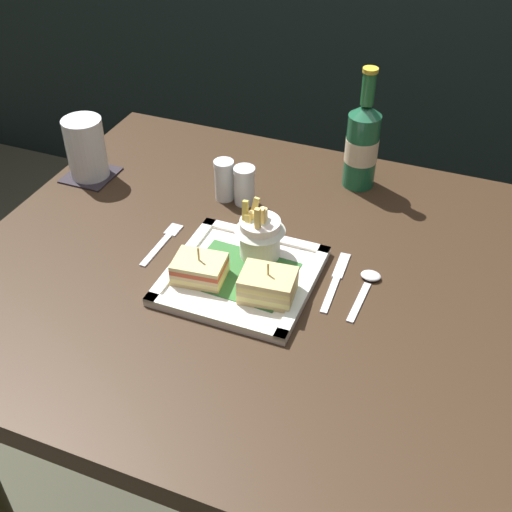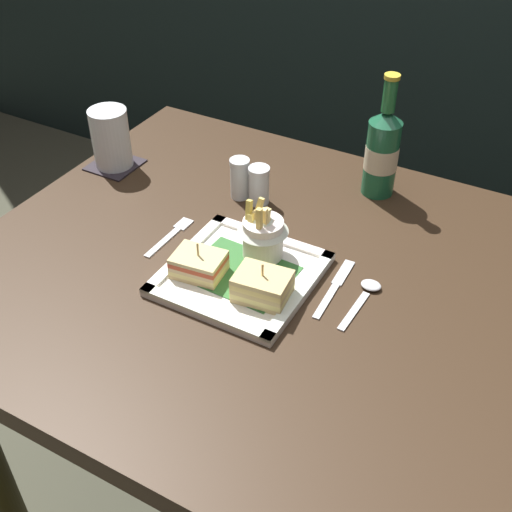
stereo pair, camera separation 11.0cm
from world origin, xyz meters
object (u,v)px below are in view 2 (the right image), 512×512
Objects in this scene: spoon at (366,292)px; pepper_shaker at (259,187)px; sandwich_half_left at (199,264)px; salt_shaker at (240,181)px; sandwich_half_right at (262,286)px; square_plate at (241,275)px; knife at (335,286)px; beer_bottle at (382,151)px; water_glass at (111,142)px; fork at (172,235)px; dining_table at (270,321)px; fries_cup at (263,232)px.

spoon is 0.33m from pepper_shaker.
sandwich_half_left is 1.08× the size of salt_shaker.
sandwich_half_right is 1.12× the size of salt_shaker.
square_plate is 1.51× the size of knife.
beer_bottle reaches higher than water_glass.
dining_table is at bearing -0.23° from fork.
sandwich_half_right reaches higher than sandwich_half_left.
water_glass is at bearing 168.61° from spoon.
sandwich_half_right is 0.41m from beer_bottle.
water_glass is 0.30m from salt_shaker.
square_plate is 0.47m from water_glass.
sandwich_half_left is 0.12m from sandwich_half_right.
beer_bottle is at bearing 77.81° from dining_table.
square_plate is 2.90× the size of salt_shaker.
sandwich_half_left is 0.97× the size of sandwich_half_right.
beer_bottle reaches higher than dining_table.
knife is (0.33, 0.02, 0.00)m from fork.
square_plate is at bearing -162.61° from spoon.
dining_table is 0.20m from sandwich_half_left.
dining_table is 0.19m from fries_cup.
fork is at bearing -130.70° from beer_bottle.
water_glass is (-0.43, 0.19, 0.05)m from square_plate.
beer_bottle is at bearing 98.06° from knife.
square_plate is 1.93× the size of water_glass.
dining_table is 0.17m from sandwich_half_right.
sandwich_half_right is 0.25m from fork.
water_glass is at bearing 162.06° from dining_table.
sandwich_half_right reaches higher than knife.
sandwich_half_right is 0.71× the size of fork.
dining_table is 4.35× the size of square_plate.
knife is at bearing -1.47° from fries_cup.
fork is 1.69× the size of pepper_shaker.
fork is at bearing -30.57° from water_glass.
sandwich_half_right is 0.54m from water_glass.
square_plate is 1.84× the size of spoon.
beer_bottle is at bearing 38.17° from pepper_shaker.
beer_bottle is 1.89× the size of spoon.
square_plate is 0.16m from knife.
sandwich_half_right is at bearing -145.33° from spoon.
spoon is at bearing 7.73° from dining_table.
sandwich_half_left is 0.36× the size of beer_bottle.
square_plate reaches higher than fork.
spoon is (0.38, 0.02, 0.00)m from fork.
fries_cup is 0.69× the size of knife.
dining_table is 0.14m from square_plate.
sandwich_half_right is 0.18m from spoon.
knife is 0.29m from pepper_shaker.
pepper_shaker reaches higher than spoon.
knife is (0.21, 0.09, -0.03)m from sandwich_half_left.
fries_cup reaches higher than pepper_shaker.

